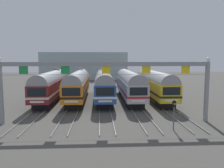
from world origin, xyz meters
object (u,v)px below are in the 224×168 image
object	(u,v)px
catenary_gantry	(106,74)
yard_signal_mast	(174,109)
commuter_train_orange	(78,84)
commuter_train_yellow	(155,84)
commuter_train_blue	(104,84)
commuter_train_maroon	(52,84)
commuter_train_stainless	(129,84)

from	to	relation	value
catenary_gantry	yard_signal_mast	size ratio (longest dim) A/B	7.60
catenary_gantry	yard_signal_mast	xyz separation A→B (m)	(6.34, -2.96, -3.22)
commuter_train_orange	commuter_train_yellow	distance (m)	12.69
commuter_train_blue	commuter_train_maroon	bearing A→B (deg)	180.00
commuter_train_stainless	commuter_train_yellow	xyz separation A→B (m)	(4.23, 0.00, 0.00)
commuter_train_yellow	catenary_gantry	world-z (taller)	catenary_gantry
commuter_train_blue	yard_signal_mast	world-z (taller)	commuter_train_blue
commuter_train_orange	catenary_gantry	xyz separation A→B (m)	(4.23, -13.50, 2.57)
commuter_train_stainless	commuter_train_yellow	world-z (taller)	same
commuter_train_maroon	catenary_gantry	size ratio (longest dim) A/B	0.82
commuter_train_blue	catenary_gantry	distance (m)	13.74
commuter_train_blue	commuter_train_yellow	bearing A→B (deg)	-0.03
commuter_train_stainless	yard_signal_mast	bearing A→B (deg)	-82.68
catenary_gantry	commuter_train_blue	bearing A→B (deg)	90.00
commuter_train_maroon	yard_signal_mast	xyz separation A→B (m)	(14.80, -16.46, -0.65)
commuter_train_yellow	commuter_train_stainless	bearing A→B (deg)	180.00
commuter_train_yellow	yard_signal_mast	bearing A→B (deg)	-97.32
commuter_train_orange	commuter_train_yellow	world-z (taller)	commuter_train_orange
commuter_train_maroon	catenary_gantry	bearing A→B (deg)	-57.93
commuter_train_blue	catenary_gantry	bearing A→B (deg)	-90.00
commuter_train_orange	commuter_train_stainless	distance (m)	8.46
commuter_train_maroon	commuter_train_orange	xyz separation A→B (m)	(4.23, 0.00, 0.00)
commuter_train_yellow	yard_signal_mast	size ratio (longest dim) A/B	6.20
commuter_train_orange	commuter_train_blue	bearing A→B (deg)	0.00
catenary_gantry	commuter_train_yellow	bearing A→B (deg)	57.92
commuter_train_stainless	catenary_gantry	size ratio (longest dim) A/B	0.82
commuter_train_maroon	catenary_gantry	world-z (taller)	catenary_gantry
yard_signal_mast	commuter_train_stainless	bearing A→B (deg)	97.32
commuter_train_maroon	commuter_train_blue	world-z (taller)	same
commuter_train_maroon	commuter_train_orange	distance (m)	4.23
commuter_train_orange	yard_signal_mast	world-z (taller)	commuter_train_orange
commuter_train_stainless	yard_signal_mast	world-z (taller)	commuter_train_stainless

